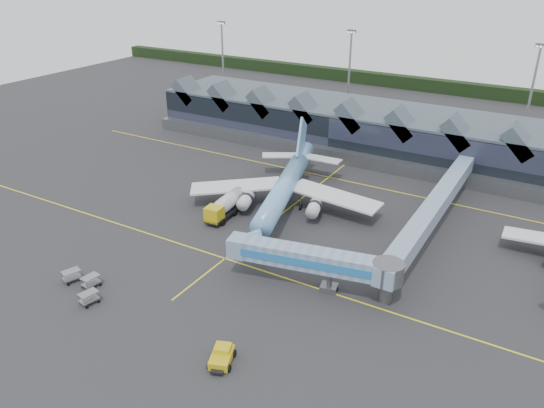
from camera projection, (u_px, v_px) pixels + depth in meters
The scene contains 10 objects.
ground at pixel (254, 236), 84.13m from camera, with size 260.00×260.00×0.00m, color #252527.
taxi_stripes at pixel (285, 212), 91.91m from camera, with size 120.00×60.00×0.01m.
tree_line_far at pixel (438, 86), 168.79m from camera, with size 260.00×4.00×4.00m, color black.
terminal at pixel (345, 125), 121.15m from camera, with size 90.00×22.25×12.52m.
light_masts at pixel (483, 92), 117.96m from camera, with size 132.40×42.56×22.45m.
main_airliner at pixel (284, 188), 91.96m from camera, with size 33.08×38.86×12.71m.
jet_bridge at pixel (323, 262), 69.08m from camera, with size 23.41×7.74×5.85m.
fuel_truck at pixel (227, 204), 89.96m from camera, with size 3.71×10.79×3.59m.
pushback_tug at pixel (222, 356), 57.98m from camera, with size 3.50×4.41×1.78m.
baggage_carts at pixel (84, 284), 70.26m from camera, with size 8.15×5.27×1.63m.
Camera 1 is at (39.83, -62.08, 40.88)m, focal length 35.00 mm.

